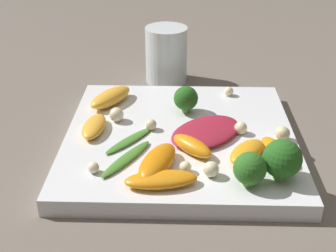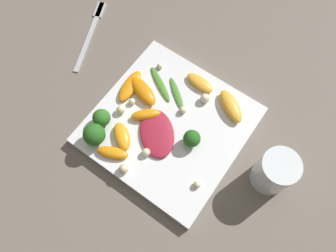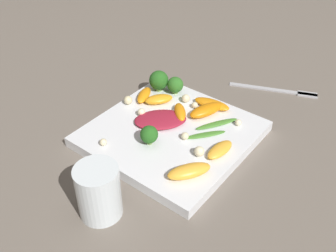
% 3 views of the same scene
% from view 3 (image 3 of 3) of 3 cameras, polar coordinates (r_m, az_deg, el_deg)
% --- Properties ---
extents(ground_plane, '(2.40, 2.40, 0.00)m').
position_cam_3_polar(ground_plane, '(0.77, 0.48, -1.75)').
color(ground_plane, '#6B6056').
extents(plate, '(0.29, 0.29, 0.02)m').
position_cam_3_polar(plate, '(0.76, 0.48, -1.15)').
color(plate, white).
rests_on(plate, ground_plane).
extents(drinking_glass, '(0.07, 0.07, 0.09)m').
position_cam_3_polar(drinking_glass, '(0.61, -10.03, -9.36)').
color(drinking_glass, white).
rests_on(drinking_glass, ground_plane).
extents(fork, '(0.09, 0.19, 0.01)m').
position_cam_3_polar(fork, '(0.94, 16.33, 4.96)').
color(fork, '#B2B2B7').
rests_on(fork, ground_plane).
extents(radicchio_leaf_0, '(0.12, 0.12, 0.01)m').
position_cam_3_polar(radicchio_leaf_0, '(0.77, -1.10, 0.94)').
color(radicchio_leaf_0, maroon).
rests_on(radicchio_leaf_0, plate).
extents(orange_segment_0, '(0.08, 0.05, 0.02)m').
position_cam_3_polar(orange_segment_0, '(0.80, 5.56, 2.31)').
color(orange_segment_0, orange).
rests_on(orange_segment_0, plate).
extents(orange_segment_1, '(0.08, 0.07, 0.02)m').
position_cam_3_polar(orange_segment_1, '(0.66, 3.07, -6.55)').
color(orange_segment_1, '#FCAD33').
rests_on(orange_segment_1, plate).
extents(orange_segment_2, '(0.06, 0.06, 0.02)m').
position_cam_3_polar(orange_segment_2, '(0.79, 1.75, 2.04)').
color(orange_segment_2, orange).
rests_on(orange_segment_2, plate).
extents(orange_segment_3, '(0.04, 0.08, 0.01)m').
position_cam_3_polar(orange_segment_3, '(0.82, 6.38, 3.21)').
color(orange_segment_3, orange).
rests_on(orange_segment_3, plate).
extents(orange_segment_4, '(0.07, 0.03, 0.01)m').
position_cam_3_polar(orange_segment_4, '(0.70, 7.36, -3.60)').
color(orange_segment_4, '#FCAD33').
rests_on(orange_segment_4, plate).
extents(orange_segment_5, '(0.07, 0.06, 0.02)m').
position_cam_3_polar(orange_segment_5, '(0.83, -1.34, 3.90)').
color(orange_segment_5, orange).
rests_on(orange_segment_5, plate).
extents(orange_segment_6, '(0.07, 0.05, 0.01)m').
position_cam_3_polar(orange_segment_6, '(0.84, -3.50, 4.50)').
color(orange_segment_6, orange).
rests_on(orange_segment_6, plate).
extents(broccoli_floret_0, '(0.04, 0.04, 0.04)m').
position_cam_3_polar(broccoli_floret_0, '(0.85, 1.06, 5.97)').
color(broccoli_floret_0, '#7A9E51').
rests_on(broccoli_floret_0, plate).
extents(broccoli_floret_1, '(0.03, 0.03, 0.04)m').
position_cam_3_polar(broccoli_floret_1, '(0.71, -2.76, -1.26)').
color(broccoli_floret_1, '#7A9E51').
rests_on(broccoli_floret_1, plate).
extents(broccoli_floret_2, '(0.04, 0.04, 0.05)m').
position_cam_3_polar(broccoli_floret_2, '(0.86, -1.34, 6.62)').
color(broccoli_floret_2, '#7A9E51').
rests_on(broccoli_floret_2, plate).
extents(arugula_sprig_0, '(0.09, 0.06, 0.01)m').
position_cam_3_polar(arugula_sprig_0, '(0.77, 7.08, 0.31)').
color(arugula_sprig_0, '#47842D').
rests_on(arugula_sprig_0, plate).
extents(arugula_sprig_1, '(0.07, 0.06, 0.00)m').
position_cam_3_polar(arugula_sprig_1, '(0.75, 5.45, -1.27)').
color(arugula_sprig_1, '#47842D').
rests_on(arugula_sprig_1, plate).
extents(macadamia_nut_0, '(0.01, 0.01, 0.01)m').
position_cam_3_polar(macadamia_nut_0, '(0.73, -9.38, -2.33)').
color(macadamia_nut_0, beige).
rests_on(macadamia_nut_0, plate).
extents(macadamia_nut_1, '(0.02, 0.02, 0.02)m').
position_cam_3_polar(macadamia_nut_1, '(0.70, 4.54, -3.71)').
color(macadamia_nut_1, beige).
rests_on(macadamia_nut_1, plate).
extents(macadamia_nut_2, '(0.01, 0.01, 0.01)m').
position_cam_3_polar(macadamia_nut_2, '(0.78, 10.16, 0.49)').
color(macadamia_nut_2, beige).
rests_on(macadamia_nut_2, plate).
extents(macadamia_nut_3, '(0.02, 0.02, 0.02)m').
position_cam_3_polar(macadamia_nut_3, '(0.79, -3.83, 2.06)').
color(macadamia_nut_3, beige).
rests_on(macadamia_nut_3, plate).
extents(macadamia_nut_4, '(0.02, 0.02, 0.02)m').
position_cam_3_polar(macadamia_nut_4, '(0.83, -5.82, 3.75)').
color(macadamia_nut_4, beige).
rests_on(macadamia_nut_4, plate).
extents(macadamia_nut_5, '(0.01, 0.01, 0.01)m').
position_cam_3_polar(macadamia_nut_5, '(0.81, 3.90, 3.03)').
color(macadamia_nut_5, beige).
rests_on(macadamia_nut_5, plate).
extents(macadamia_nut_6, '(0.02, 0.02, 0.02)m').
position_cam_3_polar(macadamia_nut_6, '(0.83, 2.59, 4.02)').
color(macadamia_nut_6, beige).
rests_on(macadamia_nut_6, plate).
extents(macadamia_nut_7, '(0.01, 0.01, 0.01)m').
position_cam_3_polar(macadamia_nut_7, '(0.73, 2.48, -1.46)').
color(macadamia_nut_7, beige).
rests_on(macadamia_nut_7, plate).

